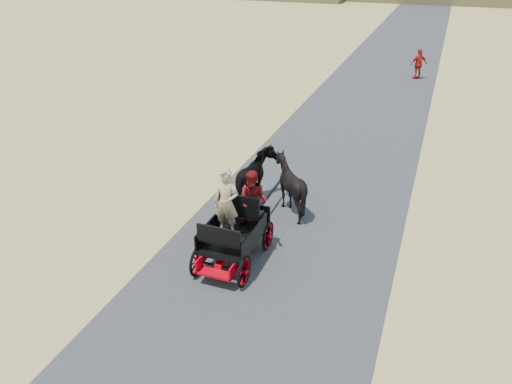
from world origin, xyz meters
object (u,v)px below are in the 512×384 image
(horse_right, at_px, (290,185))
(pedestrian, at_px, (419,64))
(carriage, at_px, (234,248))
(horse_left, at_px, (255,180))

(horse_right, bearing_deg, pedestrian, -97.53)
(carriage, height_order, pedestrian, pedestrian)
(horse_right, xyz_separation_m, pedestrian, (2.33, 17.66, 0.01))
(carriage, bearing_deg, pedestrian, 82.06)
(carriage, height_order, horse_right, horse_right)
(carriage, height_order, horse_left, horse_left)
(carriage, relative_size, horse_right, 1.41)
(horse_left, bearing_deg, carriage, 100.39)
(horse_left, distance_m, pedestrian, 18.00)
(horse_left, bearing_deg, pedestrian, -101.00)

